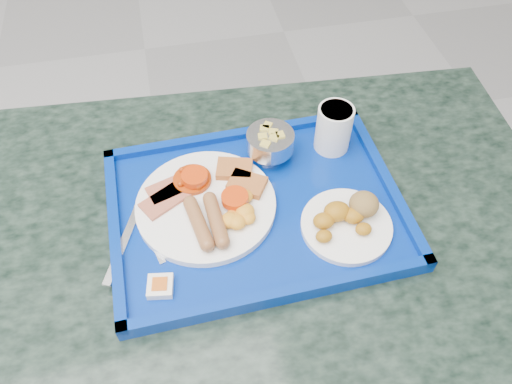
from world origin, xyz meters
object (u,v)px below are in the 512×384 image
table (258,272)px  tray (256,209)px  fruit_bowl (270,142)px  bread_plate (348,219)px  main_plate (210,203)px  juice_cup (334,127)px

table → tray: size_ratio=2.23×
fruit_bowl → bread_plate: bearing=-62.9°
fruit_bowl → tray: bearing=-114.5°
main_plate → bread_plate: 0.24m
table → bread_plate: 0.26m
tray → fruit_bowl: bearing=65.5°
tray → main_plate: 0.08m
table → fruit_bowl: (0.05, 0.13, 0.23)m
bread_plate → table: bearing=161.2°
fruit_bowl → table: bearing=-111.1°
juice_cup → tray: bearing=-146.6°
table → bread_plate: bearing=-18.8°
tray → juice_cup: size_ratio=5.50×
juice_cup → fruit_bowl: bearing=-178.5°
table → tray: bearing=88.3°
tray → juice_cup: juice_cup is taller
fruit_bowl → juice_cup: bearing=1.5°
fruit_bowl → juice_cup: (0.12, 0.00, 0.01)m
main_plate → fruit_bowl: 0.16m
main_plate → fruit_bowl: fruit_bowl is taller
table → juice_cup: 0.33m
tray → main_plate: size_ratio=2.10×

